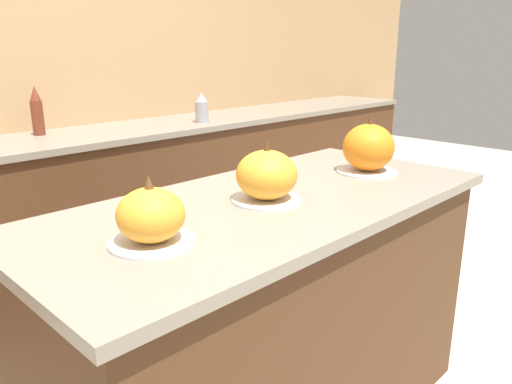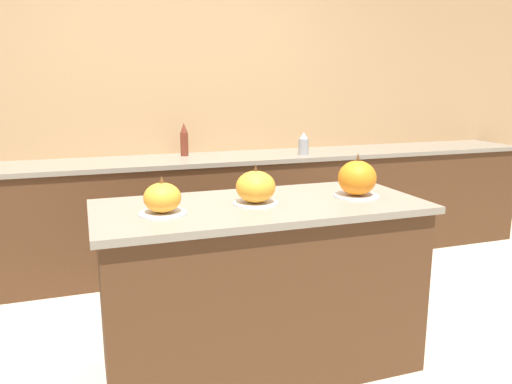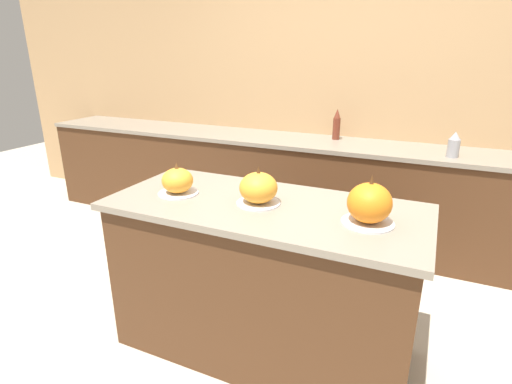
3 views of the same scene
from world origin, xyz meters
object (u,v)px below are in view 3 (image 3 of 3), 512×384
object	(u,v)px
pumpkin_cake_right	(369,204)
pumpkin_cake_center	(258,189)
bottle_tall	(337,125)
bottle_short	(454,145)
pumpkin_cake_left	(178,182)

from	to	relation	value
pumpkin_cake_right	pumpkin_cake_center	bearing A→B (deg)	177.92
pumpkin_cake_center	bottle_tall	distance (m)	1.69
bottle_tall	bottle_short	bearing A→B (deg)	-15.97
bottle_short	pumpkin_cake_left	bearing A→B (deg)	-132.97
pumpkin_cake_right	bottle_tall	distance (m)	1.80
bottle_short	pumpkin_cake_right	bearing A→B (deg)	-103.76
pumpkin_cake_center	bottle_tall	xyz separation A→B (m)	(-0.02, 1.69, 0.06)
pumpkin_cake_left	pumpkin_cake_center	size ratio (longest dim) A/B	0.98
pumpkin_cake_center	bottle_short	world-z (taller)	pumpkin_cake_center
pumpkin_cake_left	bottle_tall	distance (m)	1.79
pumpkin_cake_left	bottle_short	distance (m)	2.01
pumpkin_cake_center	bottle_short	size ratio (longest dim) A/B	1.20
pumpkin_cake_right	bottle_tall	bearing A→B (deg)	108.46
bottle_short	pumpkin_cake_center	bearing A→B (deg)	-122.47
pumpkin_cake_center	bottle_tall	size ratio (longest dim) A/B	0.85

